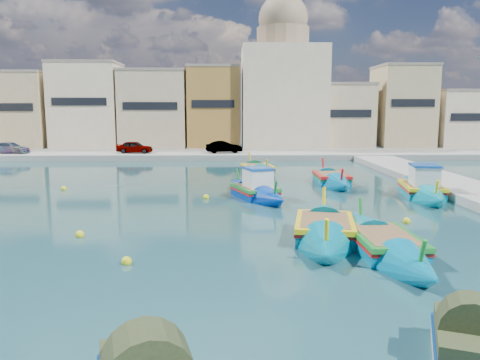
# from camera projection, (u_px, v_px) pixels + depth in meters

# --- Properties ---
(ground) EXTENTS (160.00, 160.00, 0.00)m
(ground) POSITION_uv_depth(u_px,v_px,m) (147.00, 235.00, 19.36)
(ground) COLOR #13353A
(ground) RESTS_ON ground
(north_quay) EXTENTS (80.00, 8.00, 0.60)m
(north_quay) POSITION_uv_depth(u_px,v_px,m) (198.00, 154.00, 50.94)
(north_quay) COLOR gray
(north_quay) RESTS_ON ground
(north_townhouses) EXTENTS (83.20, 7.87, 10.19)m
(north_townhouses) POSITION_uv_depth(u_px,v_px,m) (256.00, 111.00, 57.66)
(north_townhouses) COLOR tan
(north_townhouses) RESTS_ON ground
(church_block) EXTENTS (10.00, 10.00, 19.10)m
(church_block) POSITION_uv_depth(u_px,v_px,m) (282.00, 83.00, 57.85)
(church_block) COLOR beige
(church_block) RESTS_ON ground
(parked_cars) EXTENTS (26.42, 2.09, 1.27)m
(parked_cars) POSITION_uv_depth(u_px,v_px,m) (117.00, 147.00, 49.14)
(parked_cars) COLOR #4C1919
(parked_cars) RESTS_ON north_quay
(luzzu_turquoise_cabin) EXTENTS (3.66, 9.69, 3.04)m
(luzzu_turquoise_cabin) POSITION_uv_depth(u_px,v_px,m) (422.00, 190.00, 28.11)
(luzzu_turquoise_cabin) COLOR #00869D
(luzzu_turquoise_cabin) RESTS_ON ground
(luzzu_blue_cabin) EXTENTS (4.52, 8.11, 2.81)m
(luzzu_blue_cabin) POSITION_uv_depth(u_px,v_px,m) (255.00, 192.00, 27.64)
(luzzu_blue_cabin) COLOR #0032A3
(luzzu_blue_cabin) RESTS_ON ground
(luzzu_cyan_mid) EXTENTS (2.17, 8.75, 2.58)m
(luzzu_cyan_mid) POSITION_uv_depth(u_px,v_px,m) (331.00, 180.00, 32.81)
(luzzu_cyan_mid) COLOR #006EA0
(luzzu_cyan_mid) RESTS_ON ground
(luzzu_green) EXTENTS (3.49, 8.37, 2.56)m
(luzzu_green) POSITION_uv_depth(u_px,v_px,m) (258.00, 171.00, 37.73)
(luzzu_green) COLOR #0A6F4F
(luzzu_green) RESTS_ON ground
(luzzu_blue_south) EXTENTS (2.14, 8.82, 2.54)m
(luzzu_blue_south) POSITION_uv_depth(u_px,v_px,m) (385.00, 246.00, 16.93)
(luzzu_blue_south) COLOR #0078A3
(luzzu_blue_south) RESTS_ON ground
(luzzu_cyan_south) EXTENTS (3.78, 9.04, 2.73)m
(luzzu_cyan_south) POSITION_uv_depth(u_px,v_px,m) (324.00, 231.00, 18.87)
(luzzu_cyan_south) COLOR #007C9A
(luzzu_cyan_south) RESTS_ON ground
(tender_far) EXTENTS (2.24, 2.90, 1.27)m
(tender_far) POSITION_uv_depth(u_px,v_px,m) (469.00, 347.00, 9.51)
(tender_far) COLOR beige
(tender_far) RESTS_ON ground
(mooring_buoys) EXTENTS (19.22, 20.99, 0.36)m
(mooring_buoys) POSITION_uv_depth(u_px,v_px,m) (194.00, 205.00, 25.03)
(mooring_buoys) COLOR yellow
(mooring_buoys) RESTS_ON ground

